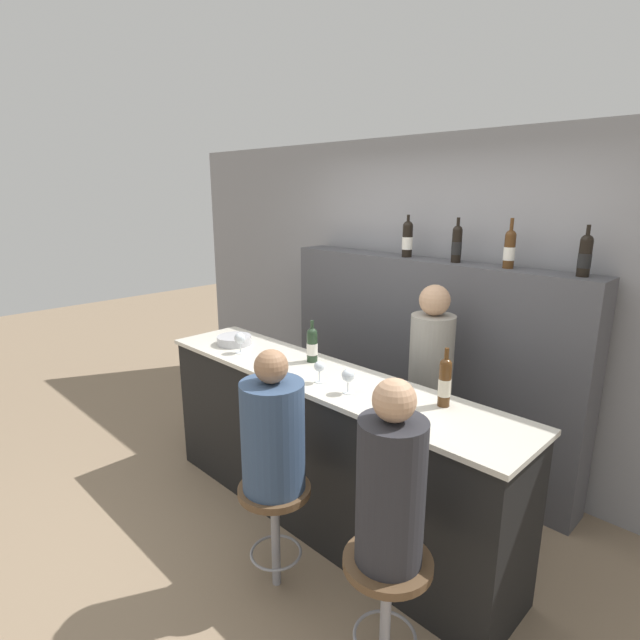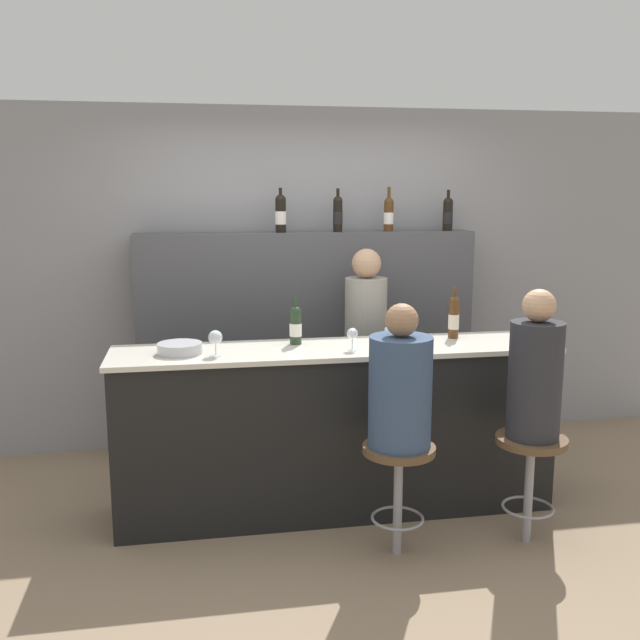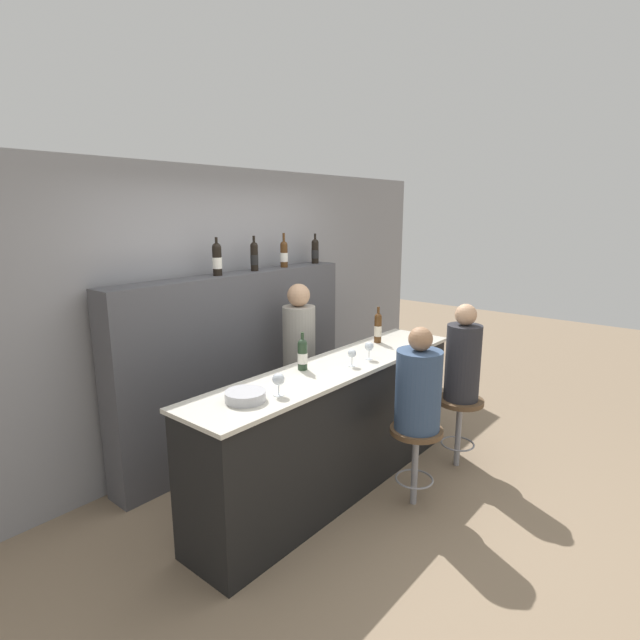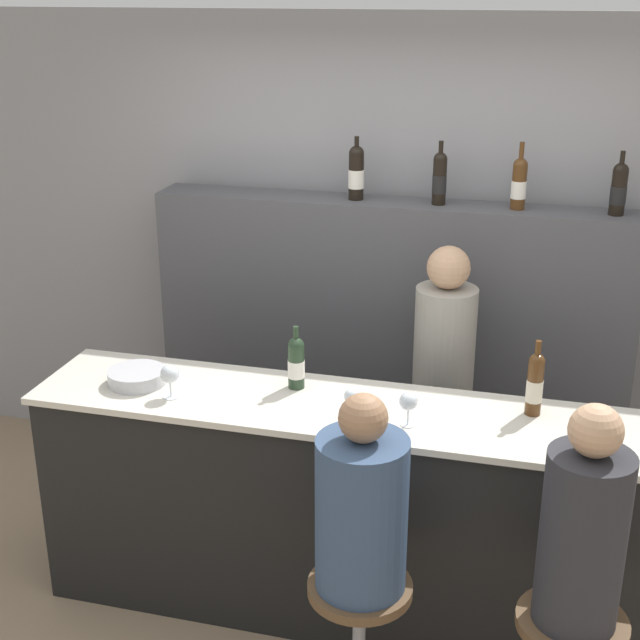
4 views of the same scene
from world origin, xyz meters
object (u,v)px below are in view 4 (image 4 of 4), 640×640
object	(u,v)px
wine_glass_1	(352,397)
wine_bottle_backbar_2	(519,183)
bar_stool_left	(359,612)
bartender	(441,409)
wine_bottle_backbar_0	(356,172)
wine_glass_0	(170,375)
guest_seated_left	(361,507)
guest_seated_right	(584,530)
wine_bottle_counter_1	(535,383)
wine_bottle_counter_0	(296,362)
wine_bottle_backbar_1	(440,178)
wine_glass_2	(408,402)
wine_bottle_backbar_3	(619,189)
metal_bowl	(137,377)

from	to	relation	value
wine_glass_1	wine_bottle_backbar_2	bearing A→B (deg)	65.91
bar_stool_left	bartender	size ratio (longest dim) A/B	0.40
wine_bottle_backbar_0	wine_glass_1	world-z (taller)	wine_bottle_backbar_0
bar_stool_left	wine_glass_0	bearing A→B (deg)	152.48
guest_seated_left	wine_glass_0	bearing A→B (deg)	152.48
wine_glass_0	bartender	size ratio (longest dim) A/B	0.09
guest_seated_right	bartender	distance (m)	1.47
wine_bottle_counter_1	guest_seated_right	bearing A→B (deg)	-74.49
wine_bottle_counter_0	wine_glass_1	bearing A→B (deg)	-37.64
wine_bottle_backbar_1	wine_glass_2	bearing A→B (deg)	-86.68
wine_bottle_backbar_0	wine_bottle_backbar_1	xyz separation A→B (m)	(0.43, 0.00, -0.01)
wine_bottle_backbar_0	wine_glass_1	size ratio (longest dim) A/B	2.42
wine_bottle_backbar_3	wine_bottle_backbar_0	bearing A→B (deg)	180.00
metal_bowl	wine_bottle_backbar_2	bearing A→B (deg)	36.28
wine_glass_2	wine_bottle_backbar_1	bearing A→B (deg)	93.32
wine_glass_2	guest_seated_right	xyz separation A→B (m)	(0.69, -0.50, -0.16)
wine_bottle_backbar_2	wine_glass_0	bearing A→B (deg)	-137.61
metal_bowl	bartender	distance (m)	1.50
wine_glass_2	metal_bowl	distance (m)	1.24
wine_glass_2	wine_bottle_counter_0	bearing A→B (deg)	156.36
wine_bottle_counter_1	wine_bottle_backbar_1	distance (m)	1.30
wine_bottle_backbar_3	wine_glass_2	xyz separation A→B (m)	(-0.79, -1.24, -0.65)
wine_glass_2	bar_stool_left	xyz separation A→B (m)	(-0.08, -0.50, -0.66)
wine_glass_0	bar_stool_left	xyz separation A→B (m)	(0.95, -0.50, -0.66)
wine_bottle_counter_1	wine_bottle_backbar_2	size ratio (longest dim) A/B	0.99
wine_bottle_backbar_1	wine_bottle_backbar_2	distance (m)	0.39
wine_glass_2	bartender	bearing A→B (deg)	86.77
wine_bottle_backbar_1	wine_bottle_backbar_0	bearing A→B (deg)	-180.00
wine_bottle_backbar_1	bar_stool_left	xyz separation A→B (m)	(-0.01, -1.73, -1.31)
wine_glass_0	wine_bottle_counter_0	bearing A→B (deg)	25.35
guest_seated_left	wine_bottle_backbar_1	bearing A→B (deg)	89.68
wine_bottle_backbar_2	guest_seated_left	world-z (taller)	wine_bottle_backbar_2
wine_bottle_counter_1	wine_bottle_backbar_2	distance (m)	1.19
guest_seated_left	bartender	world-z (taller)	bartender
guest_seated_right	wine_glass_2	bearing A→B (deg)	144.15
wine_bottle_backbar_1	metal_bowl	size ratio (longest dim) A/B	1.24
wine_bottle_backbar_2	wine_glass_2	bearing A→B (deg)	-104.53
metal_bowl	guest_seated_right	size ratio (longest dim) A/B	0.31
wine_bottle_backbar_1	wine_bottle_backbar_2	world-z (taller)	wine_bottle_backbar_2
wine_bottle_backbar_1	wine_glass_0	distance (m)	1.70
wine_bottle_counter_1	wine_glass_0	size ratio (longest dim) A/B	2.19
wine_bottle_backbar_3	guest_seated_right	bearing A→B (deg)	-93.38
wine_bottle_backbar_0	metal_bowl	bearing A→B (deg)	-122.80
wine_bottle_counter_0	wine_bottle_backbar_2	world-z (taller)	wine_bottle_backbar_2
guest_seated_right	bartender	xyz separation A→B (m)	(-0.64, 1.30, -0.25)
wine_bottle_backbar_3	wine_bottle_backbar_1	bearing A→B (deg)	180.00
wine_glass_1	guest_seated_left	distance (m)	0.55
wine_bottle_backbar_3	bar_stool_left	bearing A→B (deg)	-116.68
metal_bowl	bartender	bearing A→B (deg)	28.82
wine_glass_0	metal_bowl	bearing A→B (deg)	155.60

